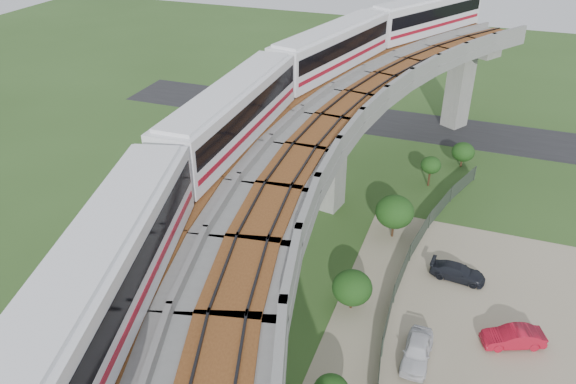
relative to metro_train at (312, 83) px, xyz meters
The scene contains 13 objects.
ground 13.66m from the metro_train, 96.19° to the right, with size 160.00×160.00×0.00m, color #315220.
dirt_lot 19.79m from the metro_train, 30.55° to the right, with size 18.00×26.00×0.04m, color gray.
asphalt_road 27.07m from the metro_train, 91.52° to the left, with size 60.00×8.00×0.03m, color #232326.
viaduct 7.45m from the metro_train, 61.44° to the right, with size 19.58×73.98×11.40m.
metro_train is the anchor object (origin of this frame).
fence 15.85m from the metro_train, 32.85° to the right, with size 3.87×38.73×1.50m.
tree_0 21.71m from the metro_train, 57.24° to the left, with size 2.14×2.14×2.47m.
tree_1 16.90m from the metro_train, 54.68° to the left, with size 1.80×1.80×2.86m.
tree_2 11.96m from the metro_train, 15.88° to the left, with size 2.95×2.95×3.54m.
tree_3 13.94m from the metro_train, 54.03° to the right, with size 2.60×2.60×2.82m.
car_white 18.51m from the metro_train, 45.86° to the right, with size 1.55×3.85×1.31m, color silver.
car_red 20.51m from the metro_train, 25.18° to the right, with size 1.29×3.70×1.22m, color maroon.
car_dark 16.54m from the metro_train, ahead, with size 1.54×3.78×1.10m, color black.
Camera 1 is at (11.73, -29.13, 25.02)m, focal length 35.00 mm.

